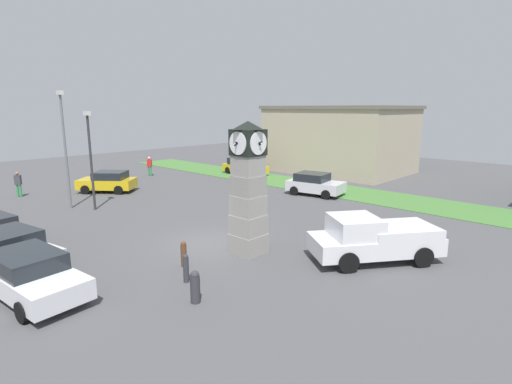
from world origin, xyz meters
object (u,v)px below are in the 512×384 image
Objects in this scene: bollard_mid_row at (186,268)px; car_near_tower at (11,252)px; pickup_truck at (374,238)px; car_end_of_row at (244,166)px; car_far_lot at (315,184)px; bollard_near_tower at (195,286)px; clock_tower at (248,191)px; pedestrian_near_bench at (150,165)px; pedestrian_crossing_lot at (18,182)px; bollard_far_row at (184,254)px; street_lamp_far_side at (65,143)px; street_lamp_near_road at (90,153)px; car_silver_hatch at (108,181)px; car_by_building at (31,275)px.

car_near_tower is at bearing -144.13° from bollard_mid_row.
car_end_of_row is at bearing 148.78° from pickup_truck.
car_end_of_row is 21.93m from pickup_truck.
car_end_of_row is (-9.81, 2.77, -0.02)m from car_far_lot.
car_far_lot is 10.19m from car_end_of_row.
bollard_mid_row is at bearing 153.40° from bollard_near_tower.
pedestrian_near_bench is (-20.01, 7.72, -1.66)m from clock_tower.
bollard_mid_row is at bearing -1.26° from pedestrian_crossing_lot.
car_near_tower is at bearing -90.89° from car_far_lot.
bollard_far_row is 12.99m from street_lamp_far_side.
car_near_tower is at bearing -42.80° from street_lamp_near_road.
pedestrian_near_bench is at bearing 151.39° from bollard_far_row.
bollard_far_row is (-0.78, -2.77, -2.15)m from clock_tower.
car_silver_hatch is at bearing 161.81° from bollard_mid_row.
clock_tower is at bearing 5.64° from street_lamp_near_road.
car_by_building is 1.09× the size of car_far_lot.
street_lamp_near_road is at bearing -174.36° from clock_tower.
bollard_mid_row is 15.87m from car_far_lot.
street_lamp_far_side is (5.72, 1.14, 2.99)m from pedestrian_crossing_lot.
street_lamp_far_side reaches higher than bollard_far_row.
car_end_of_row is 2.56× the size of pedestrian_near_bench.
car_end_of_row reaches higher than bollard_far_row.
car_by_building is 17.35m from pedestrian_crossing_lot.
car_near_tower is 21.40m from pedestrian_near_bench.
bollard_mid_row is 4.93m from car_by_building.
street_lamp_near_road is at bearing 171.75° from bollard_far_row.
car_end_of_row is (1.72, 12.31, -0.01)m from car_silver_hatch.
pedestrian_near_bench is 12.31m from street_lamp_near_road.
pedestrian_near_bench is 12.21m from street_lamp_far_side.
car_end_of_row is at bearing 75.46° from pedestrian_crossing_lot.
bollard_mid_row is at bearing -18.19° from car_silver_hatch.
car_near_tower is (-4.98, -7.52, -1.87)m from clock_tower.
car_near_tower is 2.34× the size of pedestrian_crossing_lot.
bollard_near_tower is 0.20× the size of pickup_truck.
bollard_near_tower is 0.61× the size of pedestrian_near_bench.
bollard_far_row is at bearing 1.21° from pedestrian_crossing_lot.
car_silver_hatch is 0.79× the size of pickup_truck.
street_lamp_far_side reaches higher than car_by_building.
clock_tower is 1.24× the size of car_end_of_row.
pickup_truck is 0.91× the size of street_lamp_near_road.
street_lamp_near_road is (-11.06, 1.60, 2.89)m from bollard_far_row.
clock_tower reaches higher than car_near_tower.
pickup_truck reaches higher than car_silver_hatch.
car_end_of_row is at bearing 135.59° from clock_tower.
bollard_far_row is 0.58× the size of pedestrian_near_bench.
car_end_of_row is at bearing 113.66° from car_near_tower.
car_near_tower is (-4.20, -4.75, 0.28)m from bollard_far_row.
pickup_truck reaches higher than bollard_far_row.
car_end_of_row is 2.53× the size of pedestrian_crossing_lot.
car_silver_hatch reaches higher than car_by_building.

